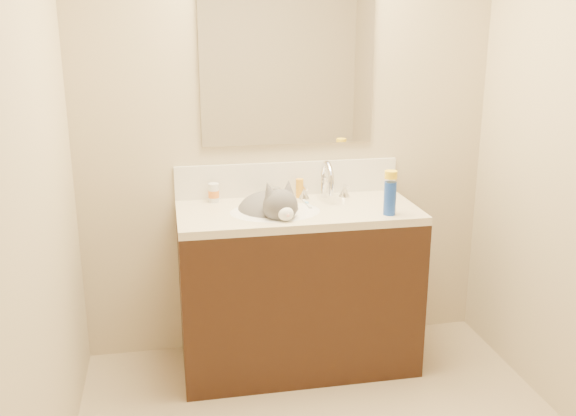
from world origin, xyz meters
name	(u,v)px	position (x,y,z in m)	size (l,w,h in m)	color
room_shell	(359,108)	(0.00, 0.00, 1.49)	(2.24, 2.54, 2.52)	tan
vanity_cabinet	(297,291)	(0.00, 0.97, 0.41)	(1.20, 0.55, 0.82)	black
counter_slab	(298,212)	(0.00, 0.97, 0.84)	(1.20, 0.55, 0.04)	beige
basin	(275,225)	(-0.12, 0.94, 0.79)	(0.45, 0.36, 0.14)	white
faucet	(326,184)	(0.18, 1.11, 0.95)	(0.28, 0.20, 0.21)	silver
cat	(271,214)	(-0.14, 0.97, 0.84)	(0.42, 0.47, 0.34)	#4B494B
backsplash	(288,179)	(0.00, 1.24, 0.95)	(1.20, 0.02, 0.18)	silver
mirror	(288,66)	(0.00, 1.24, 1.54)	(0.90, 0.02, 0.80)	white
pill_bottle	(214,193)	(-0.40, 1.17, 0.91)	(0.05, 0.05, 0.10)	silver
pill_label	(214,194)	(-0.40, 1.17, 0.90)	(0.06, 0.06, 0.04)	orange
silver_jar	(275,193)	(-0.08, 1.17, 0.89)	(0.05, 0.05, 0.06)	#B7B7BC
amber_bottle	(300,188)	(0.05, 1.18, 0.91)	(0.04, 0.04, 0.10)	orange
toothbrush	(307,204)	(0.06, 1.03, 0.87)	(0.02, 0.15, 0.01)	silver
toothbrush_head	(307,203)	(0.06, 1.03, 0.87)	(0.01, 0.03, 0.01)	#6BAEE4
spray_can	(390,198)	(0.41, 0.79, 0.94)	(0.06, 0.06, 0.16)	#183EAB
spray_cap	(391,175)	(0.41, 0.79, 1.06)	(0.06, 0.06, 0.04)	yellow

